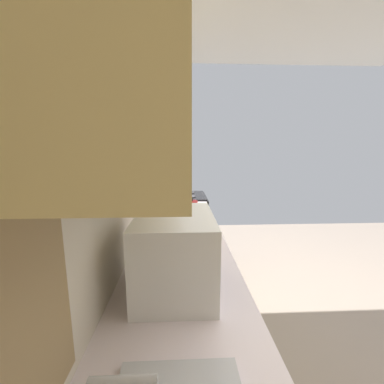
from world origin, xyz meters
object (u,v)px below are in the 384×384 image
object	(u,v)px
oven_range	(182,228)
bowl	(193,229)
kettle	(191,209)
microwave	(176,251)

from	to	relation	value
oven_range	bowl	world-z (taller)	oven_range
oven_range	bowl	bearing A→B (deg)	-176.79
oven_range	kettle	world-z (taller)	oven_range
bowl	kettle	xyz separation A→B (m)	(0.39, 0.00, 0.05)
oven_range	bowl	distance (m)	1.44
bowl	kettle	world-z (taller)	kettle
oven_range	kettle	xyz separation A→B (m)	(-0.96, -0.08, 0.52)
microwave	kettle	distance (m)	1.11
microwave	bowl	bearing A→B (deg)	-9.23
bowl	microwave	bearing A→B (deg)	170.77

